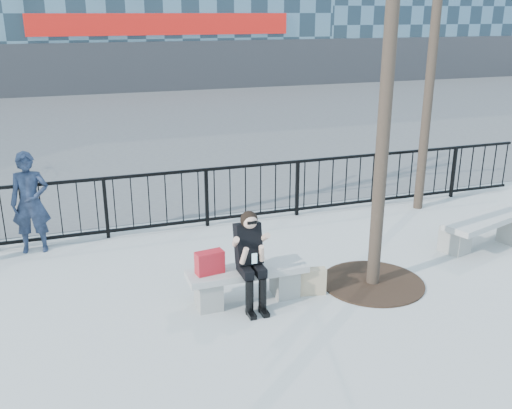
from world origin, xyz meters
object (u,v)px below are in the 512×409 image
object	(u,v)px
bench_second	(486,229)
seated_woman	(251,261)
bench_main	(247,281)
standing_man	(30,203)

from	to	relation	value
bench_second	seated_woman	bearing A→B (deg)	170.63
bench_main	bench_second	world-z (taller)	bench_second
bench_main	bench_second	size ratio (longest dim) A/B	0.91
standing_man	bench_main	bearing A→B (deg)	-38.99
bench_main	standing_man	bearing A→B (deg)	134.88
seated_woman	standing_man	distance (m)	4.07
bench_main	bench_second	distance (m)	4.40
bench_second	seated_woman	size ratio (longest dim) A/B	1.35
bench_main	bench_second	bearing A→B (deg)	6.47
bench_second	standing_man	size ratio (longest dim) A/B	1.07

